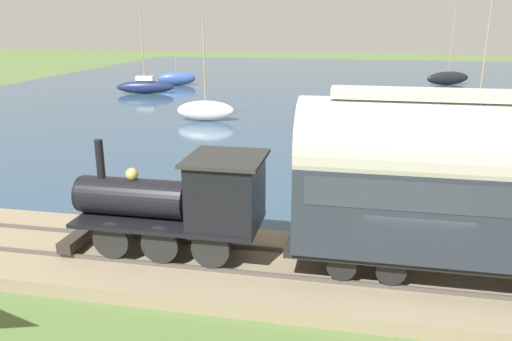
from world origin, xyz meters
TOP-DOWN VIEW (x-y plane):
  - ground_plane at (0.00, 0.00)m, footprint 200.00×200.00m
  - harbor_water at (42.65, 0.00)m, footprint 80.00×80.00m
  - rail_embankment at (0.08, 0.00)m, footprint 4.55×56.00m
  - steam_locomotive at (0.08, 6.15)m, footprint 2.18×5.82m
  - passenger_coach at (0.08, -1.69)m, footprint 2.47×9.83m
  - sailboat_navy at (33.60, 21.90)m, footprint 2.41×5.68m
  - sailboat_white at (21.50, 12.07)m, footprint 1.64×4.18m
  - sailboat_blue at (40.31, 21.07)m, footprint 2.54×4.31m
  - sailboat_black at (46.56, -8.33)m, footprint 3.34×5.15m
  - sailboat_brown at (21.34, -6.09)m, footprint 4.22×5.65m
  - rowboat_mid_harbor at (10.40, 1.29)m, footprint 2.29×2.88m

SIDE VIEW (x-z plane):
  - ground_plane at x=0.00m, z-range 0.00..0.00m
  - harbor_water at x=42.65m, z-range 0.00..0.01m
  - rail_embankment at x=0.08m, z-range -0.06..0.46m
  - rowboat_mid_harbor at x=10.40m, z-range 0.01..0.47m
  - sailboat_brown at x=21.34m, z-range -4.13..5.55m
  - sailboat_navy at x=33.60m, z-range -3.37..4.78m
  - sailboat_blue at x=40.31m, z-range -2.30..3.80m
  - sailboat_white at x=21.50m, z-range -2.73..4.24m
  - sailboat_black at x=46.56m, z-range -3.43..4.99m
  - steam_locomotive at x=0.08m, z-range 0.55..3.76m
  - passenger_coach at x=0.08m, z-range 0.75..5.60m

